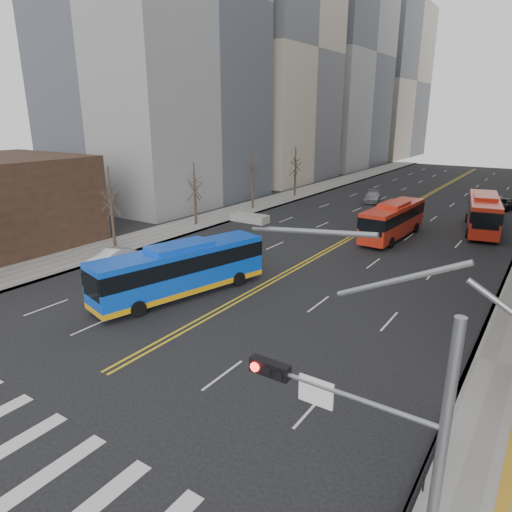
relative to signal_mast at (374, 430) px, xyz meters
The scene contains 13 objects.
sidewalk_left 52.80m from the signal_mast, 125.14° to the left, with size 5.00×130.00×0.15m, color gray.
centerline 54.98m from the signal_mast, 104.56° to the left, with size 0.55×100.00×0.01m.
office_towers 70.52m from the signal_mast, 101.59° to the left, with size 83.00×134.00×58.00m.
signal_mast is the anchor object (origin of this frame).
pedestrian_railing 5.71m from the signal_mast, 82.40° to the left, with size 0.06×6.06×1.02m.
street_trees 38.71m from the signal_mast, 122.76° to the left, with size 35.20×47.20×7.60m.
blue_bus 21.59m from the signal_mast, 144.68° to the left, with size 5.59×12.46×3.55m.
red_bus_near 36.47m from the signal_mast, 106.68° to the left, with size 3.15×11.12×3.50m.
red_bus_far 43.01m from the signal_mast, 94.79° to the left, with size 4.79×12.13×3.74m.
car_white 29.87m from the signal_mast, 152.36° to the left, with size 1.44×4.13×1.36m, color silver.
car_dark_mid 51.17m from the signal_mast, 93.70° to the left, with size 1.49×3.70×1.26m, color black.
car_silver 55.53m from the signal_mast, 109.82° to the left, with size 2.01×4.93×1.43m, color gray.
car_dark_far 56.81m from the signal_mast, 93.13° to the left, with size 2.27×4.93×1.37m, color black.
Camera 1 is at (16.34, -6.62, 11.63)m, focal length 32.00 mm.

